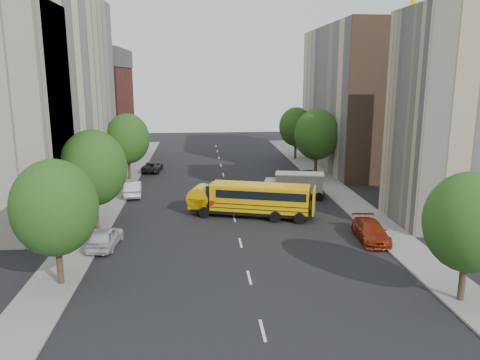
{
  "coord_description": "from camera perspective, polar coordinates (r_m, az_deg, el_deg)",
  "views": [
    {
      "loc": [
        -2.84,
        -40.02,
        11.89
      ],
      "look_at": [
        0.84,
        2.0,
        2.44
      ],
      "focal_mm": 35.0,
      "sensor_mm": 36.0,
      "label": 1
    }
  ],
  "objects": [
    {
      "name": "street_tree_1",
      "position": [
        37.58,
        -17.46,
        1.4
      ],
      "size": [
        5.12,
        5.12,
        7.9
      ],
      "color": "#38281C",
      "rests_on": "ground"
    },
    {
      "name": "street_tree_0",
      "position": [
        28.22,
        -21.67,
        -3.18
      ],
      "size": [
        4.8,
        4.8,
        7.41
      ],
      "color": "#38281C",
      "rests_on": "ground"
    },
    {
      "name": "street_tree_2",
      "position": [
        55.09,
        -13.53,
        4.91
      ],
      "size": [
        4.99,
        4.99,
        7.71
      ],
      "color": "#38281C",
      "rests_on": "ground"
    },
    {
      "name": "parked_car_0",
      "position": [
        34.52,
        -16.13,
        -6.73
      ],
      "size": [
        2.17,
        4.52,
        1.49
      ],
      "primitive_type": "imported",
      "rotation": [
        0.0,
        0.0,
        3.05
      ],
      "color": "silver",
      "rests_on": "ground"
    },
    {
      "name": "building_right_far",
      "position": [
        63.6,
        14.33,
        9.64
      ],
      "size": [
        10.0,
        22.0,
        18.0
      ],
      "primitive_type": "cube",
      "color": "beige",
      "rests_on": "ground"
    },
    {
      "name": "street_tree_3",
      "position": [
        27.05,
        26.11,
        -4.66
      ],
      "size": [
        4.61,
        4.61,
        7.11
      ],
      "color": "#38281C",
      "rests_on": "ground"
    },
    {
      "name": "sidewalk_left",
      "position": [
        47.35,
        -15.39,
        -2.31
      ],
      "size": [
        3.0,
        80.0,
        0.12
      ],
      "primitive_type": "cube",
      "color": "slate",
      "rests_on": "ground"
    },
    {
      "name": "lane_markings",
      "position": [
        51.49,
        -1.71,
        -0.72
      ],
      "size": [
        0.15,
        64.0,
        0.01
      ],
      "primitive_type": "cube",
      "color": "silver",
      "rests_on": "ground"
    },
    {
      "name": "parked_car_2",
      "position": [
        60.1,
        -10.61,
        1.63
      ],
      "size": [
        2.5,
        4.82,
        1.3
      ],
      "primitive_type": "imported",
      "rotation": [
        0.0,
        0.0,
        3.07
      ],
      "color": "black",
      "rests_on": "ground"
    },
    {
      "name": "school_bus",
      "position": [
        40.04,
        1.34,
        -2.21
      ],
      "size": [
        10.62,
        5.28,
        2.93
      ],
      "rotation": [
        0.0,
        0.0,
        -0.3
      ],
      "color": "black",
      "rests_on": "ground"
    },
    {
      "name": "street_tree_4",
      "position": [
        56.18,
        9.34,
        5.49
      ],
      "size": [
        5.25,
        5.25,
        8.1
      ],
      "color": "#38281C",
      "rests_on": "ground"
    },
    {
      "name": "safari_truck",
      "position": [
        46.53,
        6.7,
        -0.57
      ],
      "size": [
        6.18,
        3.25,
        2.52
      ],
      "rotation": [
        0.0,
        0.0,
        -0.2
      ],
      "color": "black",
      "rests_on": "ground"
    },
    {
      "name": "building_left_redbrick",
      "position": [
        69.9,
        -17.68,
        7.62
      ],
      "size": [
        10.0,
        15.0,
        13.0
      ],
      "primitive_type": "cube",
      "color": "maroon",
      "rests_on": "ground"
    },
    {
      "name": "building_left_cream",
      "position": [
        48.49,
        -23.56,
        9.36
      ],
      "size": [
        10.0,
        26.0,
        20.0
      ],
      "primitive_type": "cube",
      "color": "beige",
      "rests_on": "ground"
    },
    {
      "name": "sidewalk_right",
      "position": [
        48.7,
        12.28,
        -1.72
      ],
      "size": [
        3.0,
        80.0,
        0.12
      ],
      "primitive_type": "cube",
      "color": "slate",
      "rests_on": "ground"
    },
    {
      "name": "building_right_sidewall",
      "position": [
        53.34,
        18.22,
        8.9
      ],
      "size": [
        10.1,
        0.3,
        18.0
      ],
      "primitive_type": "cube",
      "color": "brown",
      "rests_on": "ground"
    },
    {
      "name": "ground",
      "position": [
        41.84,
        -0.91,
        -3.88
      ],
      "size": [
        120.0,
        120.0,
        0.0
      ],
      "primitive_type": "plane",
      "color": "black",
      "rests_on": "ground"
    },
    {
      "name": "parked_car_1",
      "position": [
        48.27,
        -12.92,
        -1.02
      ],
      "size": [
        2.07,
        4.78,
        1.53
      ],
      "primitive_type": "imported",
      "rotation": [
        0.0,
        0.0,
        3.24
      ],
      "color": "silver",
      "rests_on": "ground"
    },
    {
      "name": "parked_car_3",
      "position": [
        35.86,
        15.65,
        -6.02
      ],
      "size": [
        2.38,
        5.07,
        1.43
      ],
      "primitive_type": "imported",
      "rotation": [
        0.0,
        0.0,
        -0.08
      ],
      "color": "maroon",
      "rests_on": "ground"
    },
    {
      "name": "building_right_near",
      "position": [
        41.32,
        25.49,
        6.71
      ],
      "size": [
        10.0,
        7.0,
        17.0
      ],
      "primitive_type": "cube",
      "color": "tan",
      "rests_on": "ground"
    },
    {
      "name": "parked_car_4",
      "position": [
        54.0,
        8.43,
        0.49
      ],
      "size": [
        1.83,
        4.0,
        1.33
      ],
      "primitive_type": "imported",
      "rotation": [
        0.0,
        0.0,
        -0.07
      ],
      "color": "#35435D",
      "rests_on": "ground"
    },
    {
      "name": "street_tree_5",
      "position": [
        67.83,
        6.84,
        6.46
      ],
      "size": [
        4.86,
        4.86,
        7.51
      ],
      "color": "#38281C",
      "rests_on": "ground"
    }
  ]
}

